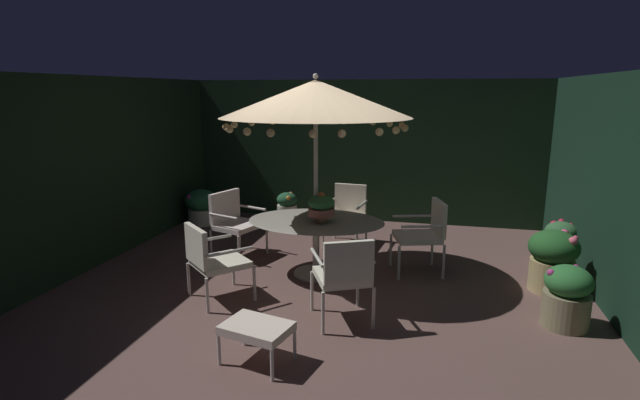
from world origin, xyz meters
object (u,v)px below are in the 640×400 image
centerpiece_planter (321,206)px  potted_plant_front_corner (567,296)px  potted_plant_right_far (201,205)px  patio_chair_north (347,211)px  ottoman_footrest (257,329)px  patio_chair_northeast (233,219)px  patio_chair_south (425,231)px  patio_dining_table (316,229)px  patio_chair_east (212,257)px  potted_plant_back_center (560,244)px  potted_plant_right_near (553,259)px  patio_chair_southeast (344,272)px  potted_plant_back_left (287,207)px  patio_umbrella (316,99)px

centerpiece_planter → potted_plant_front_corner: (2.77, -0.72, -0.63)m
centerpiece_planter → potted_plant_right_far: centerpiece_planter is taller
patio_chair_north → ottoman_footrest: patio_chair_north is taller
patio_chair_northeast → patio_chair_south: patio_chair_south is taller
patio_dining_table → ottoman_footrest: 2.24m
patio_dining_table → centerpiece_planter: (0.10, -0.10, 0.34)m
patio_chair_east → potted_plant_back_center: size_ratio=1.40×
potted_plant_right_near → patio_chair_east: bearing=-162.5°
patio_dining_table → potted_plant_right_near: (2.93, 0.15, -0.22)m
potted_plant_right_far → patio_chair_south: bearing=-20.7°
patio_chair_northeast → potted_plant_back_center: (4.57, 0.58, -0.23)m
patio_chair_northeast → ottoman_footrest: bearing=-63.0°
patio_chair_south → patio_dining_table: bearing=-163.3°
patio_chair_southeast → patio_chair_south: patio_chair_south is taller
centerpiece_planter → patio_chair_northeast: bearing=158.6°
patio_chair_north → patio_chair_northeast: 1.81m
patio_chair_north → patio_chair_south: 1.61m
patio_chair_northeast → patio_chair_east: (0.40, -1.55, -0.03)m
patio_chair_east → potted_plant_front_corner: (3.84, 0.25, -0.19)m
patio_dining_table → patio_chair_south: 1.45m
ottoman_footrest → potted_plant_right_far: potted_plant_right_far is taller
centerpiece_planter → potted_plant_front_corner: size_ratio=0.59×
patio_chair_north → patio_chair_east: (-1.12, -2.52, -0.00)m
patio_chair_south → potted_plant_back_left: patio_chair_south is taller
patio_chair_southeast → patio_chair_south: bearing=66.0°
patio_dining_table → patio_chair_north: 1.46m
patio_dining_table → potted_plant_back_center: size_ratio=2.76×
patio_dining_table → patio_chair_northeast: 1.45m
patio_chair_northeast → centerpiece_planter: bearing=-21.4°
potted_plant_back_center → potted_plant_right_near: (-0.28, -0.90, 0.08)m
patio_dining_table → potted_plant_right_near: bearing=2.9°
patio_dining_table → patio_chair_northeast: (-1.37, 0.47, -0.07)m
patio_chair_north → patio_chair_southeast: (0.47, -2.75, 0.04)m
patio_chair_east → ottoman_footrest: size_ratio=1.37×
potted_plant_right_far → potted_plant_front_corner: size_ratio=0.99×
patio_chair_east → patio_chair_south: (2.36, 1.50, 0.05)m
centerpiece_planter → ottoman_footrest: bearing=-92.4°
centerpiece_planter → patio_chair_north: 1.61m
patio_umbrella → patio_chair_east: (-0.97, -1.08, -1.77)m
potted_plant_back_center → potted_plant_right_near: bearing=-107.1°
patio_chair_southeast → potted_plant_back_center: patio_chair_southeast is taller
patio_chair_north → potted_plant_right_near: 3.06m
centerpiece_planter → potted_plant_right_near: bearing=5.1°
potted_plant_back_center → patio_chair_north: bearing=172.6°
patio_chair_south → potted_plant_back_center: 1.94m
patio_umbrella → patio_chair_southeast: (0.62, -1.31, -1.73)m
potted_plant_front_corner → patio_chair_south: bearing=140.0°
potted_plant_front_corner → patio_umbrella: bearing=164.0°
patio_chair_northeast → patio_chair_southeast: bearing=-41.8°
patio_chair_north → patio_chair_southeast: bearing=-80.3°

